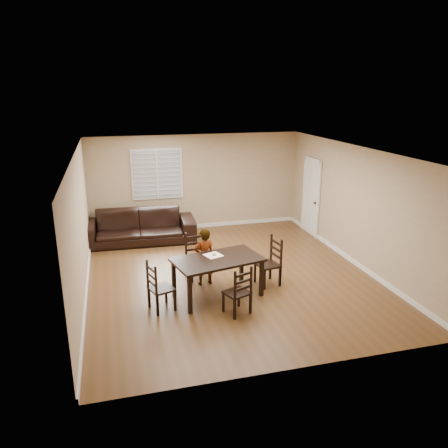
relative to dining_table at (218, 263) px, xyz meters
The scene contains 11 objects.
ground 1.26m from the dining_table, 62.84° to the left, with size 7.00×7.00×0.00m, color brown.
room 1.65m from the dining_table, 65.17° to the left, with size 6.04×7.04×2.72m.
dining_table is the anchor object (origin of this frame).
chair_near 1.09m from the dining_table, 102.28° to the left, with size 0.50×0.48×0.99m.
chair_far 0.92m from the dining_table, 76.06° to the right, with size 0.53×0.52×0.93m.
chair_left 1.30m from the dining_table, 166.71° to the right, with size 0.52×0.53×0.96m.
chair_right 1.30m from the dining_table, 12.55° to the left, with size 0.50×0.52×1.01m.
child 0.62m from the dining_table, 102.80° to the left, with size 0.44×0.29×1.21m, color gray.
napkin 0.21m from the dining_table, 102.80° to the left, with size 0.31×0.31×0.00m, color white.
donut 0.22m from the dining_table, 96.46° to the left, with size 0.09×0.09×0.03m.
sofa 3.81m from the dining_table, 109.05° to the left, with size 2.91×1.14×0.85m, color black.
Camera 1 is at (-2.35, -8.50, 3.92)m, focal length 35.00 mm.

